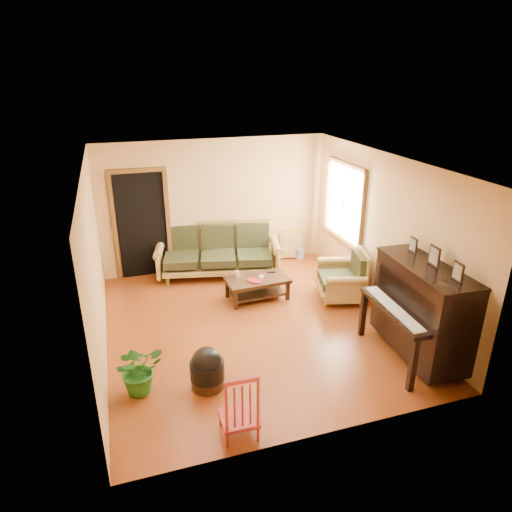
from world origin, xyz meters
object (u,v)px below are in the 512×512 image
object	(u,v)px
sofa	(218,251)
footstool	(207,373)
coffee_table	(257,288)
armchair	(341,275)
potted_plant	(139,369)
piano	(422,312)
red_chair	(239,402)
ceramic_crock	(300,253)

from	to	relation	value
sofa	footstool	bearing A→B (deg)	-93.29
sofa	footstool	xyz separation A→B (m)	(-0.93, -3.32, -0.29)
coffee_table	armchair	world-z (taller)	armchair
potted_plant	piano	bearing A→B (deg)	-5.69
potted_plant	armchair	bearing A→B (deg)	23.11
sofa	coffee_table	bearing A→B (deg)	-58.20
red_chair	piano	bearing A→B (deg)	15.23
red_chair	potted_plant	xyz separation A→B (m)	(-0.99, 1.08, -0.10)
footstool	potted_plant	size ratio (longest dim) A/B	0.66
sofa	footstool	distance (m)	3.46
sofa	armchair	distance (m)	2.45
footstool	red_chair	distance (m)	0.95
coffee_table	potted_plant	distance (m)	2.93
footstool	red_chair	world-z (taller)	red_chair
piano	footstool	world-z (taller)	piano
coffee_table	sofa	bearing A→B (deg)	109.41
coffee_table	armchair	xyz separation A→B (m)	(1.41, -0.42, 0.26)
armchair	footstool	distance (m)	3.26
red_chair	ceramic_crock	size ratio (longest dim) A/B	3.76
armchair	piano	world-z (taller)	piano
red_chair	ceramic_crock	xyz separation A→B (m)	(2.64, 4.53, -0.32)
footstool	sofa	bearing A→B (deg)	74.32
coffee_table	potted_plant	bearing A→B (deg)	-138.13
piano	potted_plant	distance (m)	3.86
armchair	ceramic_crock	xyz separation A→B (m)	(0.04, 1.92, -0.34)
footstool	piano	bearing A→B (deg)	-4.03
piano	coffee_table	bearing A→B (deg)	128.23
footstool	potted_plant	world-z (taller)	potted_plant
coffee_table	ceramic_crock	world-z (taller)	coffee_table
armchair	ceramic_crock	distance (m)	1.95
armchair	potted_plant	size ratio (longest dim) A/B	1.36
red_chair	coffee_table	bearing A→B (deg)	69.90
sofa	red_chair	distance (m)	4.31
sofa	ceramic_crock	distance (m)	1.94
armchair	footstool	world-z (taller)	armchair
red_chair	ceramic_crock	bearing A→B (deg)	61.07
ceramic_crock	piano	bearing A→B (deg)	-87.17
sofa	ceramic_crock	world-z (taller)	sofa
footstool	ceramic_crock	xyz separation A→B (m)	(2.81, 3.62, -0.10)
coffee_table	red_chair	size ratio (longest dim) A/B	1.27
armchair	potted_plant	bearing A→B (deg)	-141.61
sofa	piano	xyz separation A→B (m)	(2.06, -3.53, 0.20)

